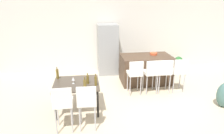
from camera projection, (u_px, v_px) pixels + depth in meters
ground_plane at (145, 98)px, 5.69m from camera, size 10.00×10.00×0.00m
back_wall at (127, 33)px, 7.65m from camera, size 10.00×0.12×2.90m
kitchen_island at (146, 69)px, 6.63m from camera, size 1.64×0.96×0.92m
bar_chair_left at (135, 72)px, 5.67m from camera, size 0.41×0.41×1.05m
bar_chair_middle at (151, 72)px, 5.73m from camera, size 0.42×0.42×1.05m
bar_chair_right at (164, 71)px, 5.79m from camera, size 0.42×0.42×1.05m
bar_chair_far at (179, 70)px, 5.84m from camera, size 0.43×0.43×1.05m
dining_table at (76, 85)px, 4.89m from camera, size 1.11×0.98×0.74m
dining_chair_near at (63, 102)px, 4.05m from camera, size 0.41×0.41×1.05m
dining_chair_far at (87, 100)px, 4.12m from camera, size 0.42×0.42×1.05m
wine_bottle_middle at (96, 81)px, 4.67m from camera, size 0.06×0.06×0.30m
wine_bottle_far at (85, 85)px, 4.47m from camera, size 0.07×0.07×0.31m
wine_bottle_corner at (57, 74)px, 5.09m from camera, size 0.07×0.07×0.31m
wine_bottle_end at (88, 79)px, 4.79m from camera, size 0.07×0.07×0.27m
wine_glass_left at (73, 79)px, 4.79m from camera, size 0.07×0.07×0.17m
refrigerator at (108, 49)px, 7.30m from camera, size 0.72×0.68×1.84m
fruit_bowl at (154, 54)px, 6.61m from camera, size 0.24×0.24×0.07m
potted_plant at (178, 62)px, 7.86m from camera, size 0.33×0.33×0.53m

